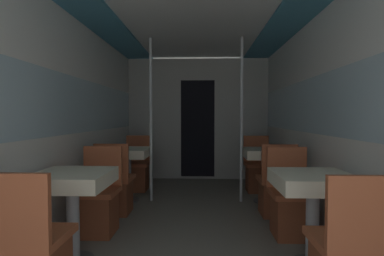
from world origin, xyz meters
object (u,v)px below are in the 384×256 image
object	(u,v)px
chair_left_far_0	(98,206)
dining_table_right_1	(266,157)
support_pole_left_1	(151,120)
chair_right_near_1	(276,192)
dining_table_right_0	(313,188)
support_pole_right_1	(241,120)
chair_left_near_1	(116,191)
dining_table_left_0	(72,186)
chair_left_far_1	(137,173)
chair_right_far_0	(291,208)
dining_table_left_1	(127,156)
chair_right_far_1	(258,174)

from	to	relation	value
chair_left_far_0	dining_table_right_1	size ratio (longest dim) A/B	1.18
support_pole_left_1	chair_right_near_1	distance (m)	1.92
dining_table_right_0	chair_right_near_1	world-z (taller)	chair_right_near_1
support_pole_left_1	chair_right_near_1	bearing A→B (deg)	-20.12
dining_table_right_1	support_pole_right_1	size ratio (longest dim) A/B	0.32
chair_left_far_0	chair_left_near_1	world-z (taller)	same
dining_table_left_0	chair_left_far_1	distance (m)	2.41
chair_right_far_0	dining_table_right_1	size ratio (longest dim) A/B	1.18
support_pole_right_1	chair_right_far_0	bearing A→B (deg)	-74.30
dining_table_right_0	support_pole_right_1	bearing A→B (deg)	100.68
dining_table_left_1	support_pole_left_1	bearing A→B (deg)	0.00
dining_table_left_1	dining_table_right_0	world-z (taller)	same
dining_table_left_1	chair_left_far_1	world-z (taller)	chair_left_far_1
chair_left_far_1	dining_table_right_1	xyz separation A→B (m)	(1.95, -0.59, 0.35)
chair_left_far_0	dining_table_right_0	xyz separation A→B (m)	(1.95, -0.59, 0.35)
chair_right_far_1	support_pole_left_1	bearing A→B (deg)	20.12
chair_left_far_0	chair_right_far_1	bearing A→B (deg)	-137.36
dining_table_right_0	chair_right_far_1	bearing A→B (deg)	90.00
dining_table_left_1	support_pole_right_1	bearing A→B (deg)	0.00
dining_table_left_1	chair_left_far_0	bearing A→B (deg)	-90.00
chair_left_far_1	support_pole_left_1	distance (m)	1.10
chair_left_far_0	chair_left_near_1	distance (m)	0.62
dining_table_right_0	chair_right_far_1	distance (m)	2.41
dining_table_left_1	support_pole_right_1	distance (m)	1.69
support_pole_left_1	dining_table_left_0	bearing A→B (deg)	-100.68
dining_table_right_1	chair_right_near_1	distance (m)	0.68
chair_left_near_1	dining_table_left_0	bearing A→B (deg)	-90.00
support_pole_left_1	dining_table_right_1	xyz separation A→B (m)	(1.61, -0.00, -0.52)
chair_left_far_0	dining_table_left_0	bearing A→B (deg)	90.00
chair_left_far_0	dining_table_left_1	bearing A→B (deg)	-90.00
chair_left_far_1	chair_right_far_0	bearing A→B (deg)	137.36
dining_table_left_0	chair_left_near_1	bearing A→B (deg)	90.00
chair_right_near_1	chair_right_far_1	distance (m)	1.18
chair_left_far_1	chair_right_near_1	distance (m)	2.28
support_pole_left_1	chair_left_near_1	bearing A→B (deg)	-119.85
dining_table_left_0	chair_right_far_1	distance (m)	3.10
dining_table_left_0	chair_left_near_1	size ratio (longest dim) A/B	0.85
chair_left_near_1	dining_table_right_0	xyz separation A→B (m)	(1.95, -1.21, 0.35)
chair_right_near_1	support_pole_left_1	bearing A→B (deg)	159.88
support_pole_left_1	dining_table_right_0	world-z (taller)	support_pole_left_1
chair_left_far_1	support_pole_right_1	world-z (taller)	support_pole_right_1
dining_table_right_0	dining_table_right_1	xyz separation A→B (m)	(0.00, 1.80, 0.00)
chair_left_near_1	chair_left_far_0	bearing A→B (deg)	-90.00
chair_right_far_0	dining_table_right_1	bearing A→B (deg)	-90.00
support_pole_left_1	chair_left_far_1	bearing A→B (deg)	119.85
chair_right_far_1	support_pole_right_1	world-z (taller)	support_pole_right_1
dining_table_right_1	chair_right_far_1	xyz separation A→B (m)	(0.00, 0.59, -0.35)
chair_right_far_1	chair_right_near_1	bearing A→B (deg)	90.00
chair_left_near_1	chair_right_far_0	size ratio (longest dim) A/B	1.00
dining_table_left_0	dining_table_right_0	world-z (taller)	same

